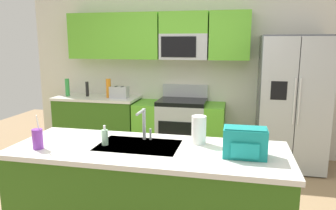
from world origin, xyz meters
The scene contains 14 objects.
kitchen_wall_unit centered at (-0.14, 2.08, 1.47)m, with size 5.20×0.43×2.60m.
back_counter centered at (-1.40, 1.80, 0.45)m, with size 1.33×0.63×0.90m.
range_oven centered at (-0.05, 1.80, 0.44)m, with size 1.36×0.61×1.10m.
refrigerator centered at (1.54, 1.73, 0.93)m, with size 0.90×0.76×1.85m.
island_counter centered at (0.10, -0.48, 0.45)m, with size 2.27×0.84×0.90m.
toaster centered at (-1.00, 1.75, 0.99)m, with size 0.28×0.16×0.18m.
pepper_mill centered at (-1.57, 1.80, 1.02)m, with size 0.05×0.05×0.24m, color black.
bottle_green centered at (-1.89, 1.75, 1.04)m, with size 0.07×0.07×0.28m, color green.
bottle_orange centered at (-1.18, 1.75, 1.05)m, with size 0.08×0.08×0.30m, color orange.
sink_faucet centered at (0.00, -0.28, 1.07)m, with size 0.08×0.21×0.28m.
drink_cup_purple centered at (-0.77, -0.69, 0.98)m, with size 0.08×0.08×0.28m.
soap_dispenser centered at (-0.28, -0.48, 0.97)m, with size 0.06×0.06×0.17m.
paper_towel_roll centered at (0.49, -0.27, 1.02)m, with size 0.12×0.12×0.24m, color white.
backpack centered at (0.87, -0.52, 1.02)m, with size 0.32×0.22×0.23m.
Camera 1 is at (0.79, -2.87, 1.74)m, focal length 33.96 mm.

